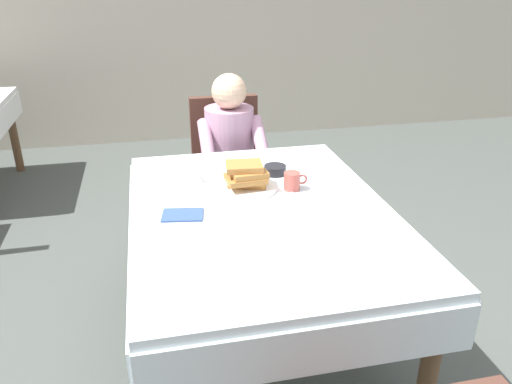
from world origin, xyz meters
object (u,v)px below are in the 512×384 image
chair_diner (227,160)px  syrup_pitcher (197,175)px  bowl_butter (275,170)px  fork_left_of_plate (207,194)px  breakfast_stack (246,175)px  plate_breakfast (247,188)px  cup_coffee (292,181)px  knife_right_of_plate (288,187)px  diner_person (231,148)px  dining_table_main (261,227)px  spoon_near_edge (259,224)px

chair_diner → syrup_pitcher: 0.90m
bowl_butter → fork_left_of_plate: size_ratio=0.61×
syrup_pitcher → fork_left_of_plate: 0.17m
breakfast_stack → syrup_pitcher: size_ratio=2.63×
bowl_butter → chair_diner: bearing=98.2°
plate_breakfast → breakfast_stack: (-0.00, 0.00, 0.06)m
bowl_butter → cup_coffee: bearing=-81.3°
syrup_pitcher → knife_right_of_plate: syrup_pitcher is taller
breakfast_stack → fork_left_of_plate: breakfast_stack is taller
bowl_butter → diner_person: bearing=100.2°
breakfast_stack → fork_left_of_plate: size_ratio=1.17×
plate_breakfast → breakfast_stack: bearing=150.0°
diner_person → dining_table_main: bearing=87.9°
fork_left_of_plate → spoon_near_edge: same height
bowl_butter → fork_left_of_plate: bearing=-154.1°
diner_person → syrup_pitcher: size_ratio=14.00×
dining_table_main → diner_person: size_ratio=1.36×
syrup_pitcher → knife_right_of_plate: 0.44m
spoon_near_edge → fork_left_of_plate: bearing=105.6°
fork_left_of_plate → spoon_near_edge: size_ratio=1.20×
fork_left_of_plate → spoon_near_edge: bearing=-155.4°
dining_table_main → fork_left_of_plate: bearing=138.1°
bowl_butter → knife_right_of_plate: bowl_butter is taller
plate_breakfast → fork_left_of_plate: plate_breakfast is taller
breakfast_stack → fork_left_of_plate: (-0.19, -0.02, -0.07)m
spoon_near_edge → knife_right_of_plate: bearing=45.9°
chair_diner → spoon_near_edge: 1.33m
fork_left_of_plate → knife_right_of_plate: (0.38, 0.00, 0.00)m
plate_breakfast → cup_coffee: (0.21, -0.05, 0.03)m
cup_coffee → spoon_near_edge: bearing=-126.7°
syrup_pitcher → cup_coffee: bearing=-23.6°
spoon_near_edge → syrup_pitcher: bearing=100.5°
cup_coffee → spoon_near_edge: (-0.23, -0.30, -0.04)m
spoon_near_edge → bowl_butter: bearing=57.4°
dining_table_main → cup_coffee: cup_coffee is taller
diner_person → syrup_pitcher: 0.73m
chair_diner → spoon_near_edge: (-0.08, -1.31, 0.21)m
knife_right_of_plate → dining_table_main: bearing=136.2°
plate_breakfast → syrup_pitcher: syrup_pitcher is taller
breakfast_stack → knife_right_of_plate: bearing=-6.3°
chair_diner → diner_person: size_ratio=0.83×
dining_table_main → knife_right_of_plate: knife_right_of_plate is taller
cup_coffee → chair_diner: bearing=98.3°
dining_table_main → diner_person: diner_person is taller
chair_diner → plate_breakfast: chair_diner is taller
cup_coffee → bowl_butter: 0.21m
bowl_butter → fork_left_of_plate: bowl_butter is taller
plate_breakfast → cup_coffee: size_ratio=2.48×
breakfast_stack → fork_left_of_plate: bearing=-173.5°
syrup_pitcher → spoon_near_edge: size_ratio=0.53×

